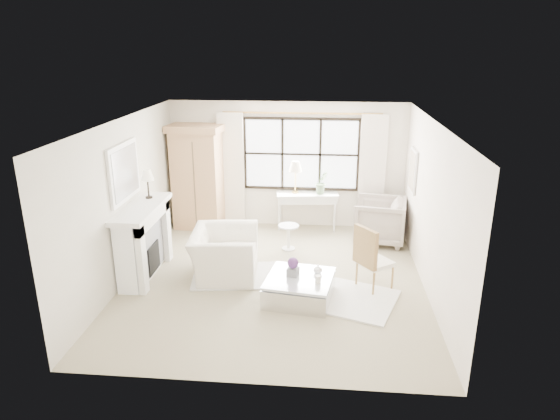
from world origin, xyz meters
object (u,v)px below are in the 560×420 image
at_px(armoire, 198,177).
at_px(console_table, 307,211).
at_px(coffee_table, 299,289).
at_px(club_armchair, 224,254).

relative_size(armoire, console_table, 1.67).
relative_size(armoire, coffee_table, 1.96).
height_order(armoire, coffee_table, armoire).
xyz_separation_m(club_armchair, coffee_table, (1.34, -0.74, -0.22)).
distance_m(armoire, club_armchair, 2.62).
distance_m(console_table, club_armchair, 2.75).
bearing_deg(club_armchair, armoire, 19.42).
height_order(console_table, coffee_table, console_table).
relative_size(armoire, club_armchair, 1.80).
bearing_deg(armoire, coffee_table, -45.80).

